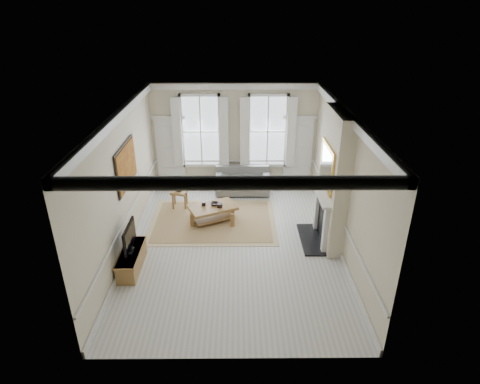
{
  "coord_description": "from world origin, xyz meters",
  "views": [
    {
      "loc": [
        0.09,
        -8.62,
        5.59
      ],
      "look_at": [
        0.16,
        0.48,
        1.25
      ],
      "focal_mm": 30.0,
      "sensor_mm": 36.0,
      "label": 1
    }
  ],
  "objects_px": {
    "coffee_table": "(213,209)",
    "sofa": "(243,182)",
    "tv_stand": "(132,260)",
    "side_table": "(180,194)"
  },
  "relations": [
    {
      "from": "tv_stand",
      "to": "side_table",
      "type": "bearing_deg",
      "value": 76.81
    },
    {
      "from": "coffee_table",
      "to": "sofa",
      "type": "bearing_deg",
      "value": 41.06
    },
    {
      "from": "sofa",
      "to": "side_table",
      "type": "distance_m",
      "value": 2.15
    },
    {
      "from": "side_table",
      "to": "tv_stand",
      "type": "height_order",
      "value": "side_table"
    },
    {
      "from": "sofa",
      "to": "coffee_table",
      "type": "distance_m",
      "value": 2.09
    },
    {
      "from": "side_table",
      "to": "tv_stand",
      "type": "distance_m",
      "value": 3.15
    },
    {
      "from": "sofa",
      "to": "tv_stand",
      "type": "distance_m",
      "value": 4.85
    },
    {
      "from": "side_table",
      "to": "coffee_table",
      "type": "height_order",
      "value": "side_table"
    },
    {
      "from": "coffee_table",
      "to": "tv_stand",
      "type": "distance_m",
      "value": 2.8
    },
    {
      "from": "tv_stand",
      "to": "sofa",
      "type": "bearing_deg",
      "value": 57.58
    }
  ]
}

